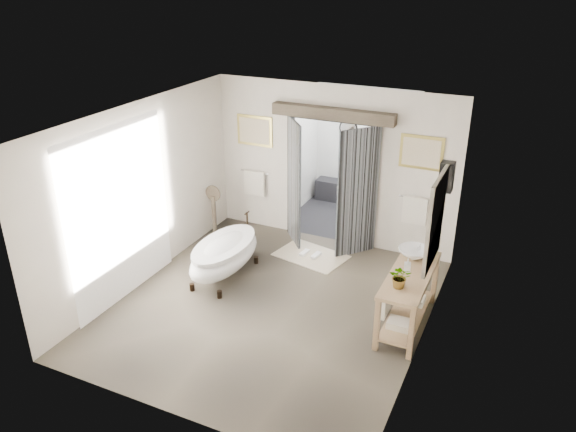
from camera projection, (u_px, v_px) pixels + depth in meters
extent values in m
plane|color=brown|center=(271.00, 305.00, 8.55)|extent=(5.00, 5.00, 0.00)
cube|color=beige|center=(164.00, 309.00, 5.89)|extent=(4.50, 0.02, 2.90)
cube|color=beige|center=(142.00, 194.00, 8.81)|extent=(0.02, 5.00, 2.90)
cube|color=beige|center=(429.00, 250.00, 7.09)|extent=(0.02, 5.00, 2.90)
cube|color=beige|center=(257.00, 155.00, 10.60)|extent=(1.45, 0.02, 2.90)
cube|color=beige|center=(417.00, 179.00, 9.44)|extent=(1.45, 0.02, 2.90)
cube|color=beige|center=(335.00, 102.00, 9.54)|extent=(1.60, 0.02, 0.60)
cube|color=silver|center=(269.00, 119.00, 7.35)|extent=(4.50, 5.00, 0.02)
cube|color=white|center=(120.00, 214.00, 8.34)|extent=(0.02, 2.20, 2.70)
cube|color=gray|center=(435.00, 221.00, 7.31)|extent=(0.05, 0.95, 1.25)
cube|color=silver|center=(433.00, 220.00, 7.32)|extent=(0.01, 0.80, 1.10)
cube|color=black|center=(447.00, 177.00, 8.23)|extent=(0.20, 0.20, 0.45)
sphere|color=#FFCC8C|center=(447.00, 177.00, 8.23)|extent=(0.10, 0.10, 0.10)
cube|color=black|center=(348.00, 218.00, 11.44)|extent=(2.20, 2.00, 0.01)
cube|color=silver|center=(354.00, 96.00, 10.41)|extent=(2.20, 2.00, 0.02)
cube|color=white|center=(366.00, 146.00, 11.76)|extent=(2.20, 0.02, 2.50)
cube|color=white|center=(299.00, 153.00, 11.35)|extent=(0.02, 2.00, 2.50)
cube|color=white|center=(406.00, 168.00, 10.51)|extent=(0.02, 2.00, 2.50)
cube|color=black|center=(361.00, 195.00, 12.03)|extent=(2.00, 0.35, 0.45)
cylinder|color=silver|center=(348.00, 128.00, 11.74)|extent=(0.40, 0.03, 0.40)
cylinder|color=silver|center=(385.00, 133.00, 11.43)|extent=(0.40, 0.03, 0.40)
cube|color=black|center=(292.00, 175.00, 10.45)|extent=(0.07, 0.10, 2.30)
cube|color=black|center=(375.00, 189.00, 9.84)|extent=(0.07, 0.10, 2.30)
cube|color=black|center=(334.00, 119.00, 9.67)|extent=(1.67, 0.10, 0.07)
cube|color=black|center=(294.00, 183.00, 10.08)|extent=(0.54, 0.64, 2.30)
cube|color=black|center=(358.00, 194.00, 9.63)|extent=(0.54, 0.64, 2.30)
cube|color=brown|center=(332.00, 114.00, 9.54)|extent=(2.20, 0.20, 0.20)
cube|color=#B39E47|center=(255.00, 131.00, 10.40)|extent=(0.72, 0.03, 0.57)
cube|color=beige|center=(254.00, 131.00, 10.39)|extent=(0.62, 0.01, 0.47)
cube|color=#B39E47|center=(421.00, 152.00, 9.22)|extent=(0.72, 0.03, 0.57)
cube|color=beige|center=(421.00, 153.00, 9.20)|extent=(0.62, 0.01, 0.47)
cylinder|color=silver|center=(255.00, 172.00, 10.70)|extent=(0.60, 0.02, 0.02)
cube|color=white|center=(255.00, 183.00, 10.77)|extent=(0.42, 0.08, 0.48)
cylinder|color=silver|center=(416.00, 198.00, 9.51)|extent=(0.60, 0.02, 0.02)
cube|color=white|center=(415.00, 210.00, 9.59)|extent=(0.42, 0.08, 0.48)
cylinder|color=black|center=(192.00, 287.00, 8.92)|extent=(0.08, 0.08, 0.12)
cylinder|color=black|center=(220.00, 294.00, 8.72)|extent=(0.08, 0.08, 0.12)
cylinder|color=black|center=(231.00, 254.00, 9.92)|extent=(0.08, 0.08, 0.12)
cylinder|color=black|center=(256.00, 260.00, 9.73)|extent=(0.08, 0.08, 0.12)
ellipsoid|color=white|center=(225.00, 255.00, 9.18)|extent=(0.77, 1.73, 0.55)
cylinder|color=black|center=(247.00, 218.00, 9.70)|extent=(0.03, 0.03, 0.22)
cube|color=tan|center=(377.00, 323.00, 7.41)|extent=(0.07, 0.07, 0.85)
cube|color=tan|center=(412.00, 332.00, 7.23)|extent=(0.07, 0.07, 0.85)
cube|color=tan|center=(405.00, 272.00, 8.63)|extent=(0.07, 0.07, 0.85)
cube|color=tan|center=(435.00, 278.00, 8.46)|extent=(0.07, 0.07, 0.85)
cube|color=tan|center=(410.00, 275.00, 7.77)|extent=(0.55, 1.60, 0.05)
cube|color=tan|center=(406.00, 315.00, 8.04)|extent=(0.45, 1.50, 0.03)
cylinder|color=silver|center=(390.00, 284.00, 7.96)|extent=(0.02, 1.40, 0.02)
cube|color=white|center=(386.00, 302.00, 7.92)|extent=(0.06, 0.34, 0.42)
cube|color=white|center=(400.00, 324.00, 7.72)|extent=(0.35, 0.25, 0.10)
cube|color=white|center=(412.00, 299.00, 8.30)|extent=(0.35, 0.25, 0.10)
cube|color=brown|center=(215.00, 235.00, 10.66)|extent=(0.20, 0.20, 0.07)
cylinder|color=brown|center=(214.00, 215.00, 10.49)|extent=(0.08, 0.08, 0.78)
cylinder|color=silver|center=(213.00, 193.00, 10.33)|extent=(0.27, 0.02, 0.27)
cylinder|color=brown|center=(213.00, 193.00, 10.31)|extent=(0.31, 0.01, 0.31)
cube|color=beige|center=(311.00, 256.00, 9.98)|extent=(1.34, 1.03, 0.01)
cube|color=white|center=(305.00, 253.00, 10.02)|extent=(0.12, 0.25, 0.05)
cube|color=white|center=(316.00, 255.00, 9.93)|extent=(0.12, 0.25, 0.05)
imported|color=white|center=(414.00, 254.00, 8.10)|extent=(0.51, 0.51, 0.16)
imported|color=gray|center=(400.00, 277.00, 7.35)|extent=(0.34, 0.31, 0.32)
imported|color=gray|center=(408.00, 265.00, 7.76)|extent=(0.11, 0.11, 0.20)
imported|color=gray|center=(420.00, 249.00, 8.25)|extent=(0.14, 0.14, 0.15)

